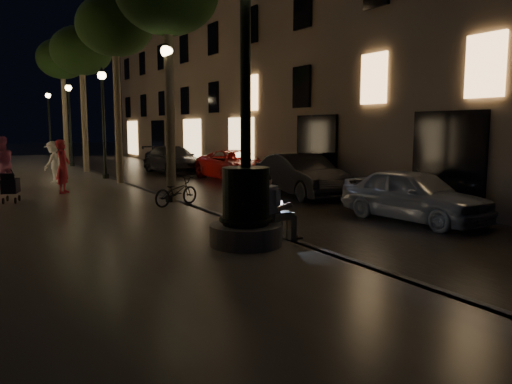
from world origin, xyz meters
TOP-DOWN VIEW (x-y plane):
  - ground at (0.00, 15.00)m, footprint 120.00×120.00m
  - cobble_lane at (3.00, 15.00)m, footprint 6.00×45.00m
  - promenade at (-4.00, 15.00)m, footprint 8.00×45.00m
  - curb_strip at (0.00, 15.00)m, footprint 0.25×45.00m
  - building_right at (10.00, 18.00)m, footprint 8.00×36.00m
  - fountain_lamppost at (-1.00, 2.00)m, footprint 1.40×1.40m
  - seated_man_laptop at (-0.39, 2.00)m, footprint 0.99×0.33m
  - tree_second at (-0.20, 14.00)m, footprint 3.00×3.00m
  - tree_third at (-0.30, 20.00)m, footprint 3.00×3.00m
  - tree_far at (-0.22, 26.00)m, footprint 3.00×3.00m
  - lamp_curb_a at (-0.30, 8.00)m, footprint 0.36×0.36m
  - lamp_curb_b at (-0.30, 16.00)m, footprint 0.36×0.36m
  - lamp_curb_c at (-0.30, 24.00)m, footprint 0.36×0.36m
  - lamp_curb_d at (-0.30, 32.00)m, footprint 0.36×0.36m
  - stroller at (-4.48, 10.24)m, footprint 0.59×0.99m
  - car_front at (4.46, 2.82)m, footprint 1.97×4.20m
  - car_second at (4.67, 8.15)m, footprint 2.05×4.70m
  - car_third at (5.20, 14.10)m, footprint 2.45×5.11m
  - car_rear at (4.00, 19.00)m, footprint 2.24×5.01m
  - pedestrian_red at (-2.74, 11.72)m, footprint 0.69×0.79m
  - pedestrian_pink at (-4.49, 13.77)m, footprint 1.07×0.91m
  - pedestrian_white at (-2.52, 15.39)m, footprint 1.18×1.22m
  - bicycle at (-0.40, 7.23)m, footprint 1.64×1.03m

SIDE VIEW (x-z plane):
  - ground at x=0.00m, z-range 0.00..0.00m
  - cobble_lane at x=3.00m, z-range 0.00..0.02m
  - promenade at x=-4.00m, z-range 0.00..0.20m
  - curb_strip at x=0.00m, z-range 0.00..0.20m
  - bicycle at x=-0.40m, z-range 0.20..1.01m
  - car_front at x=4.46m, z-range 0.00..1.39m
  - stroller at x=-4.48m, z-range 0.20..1.20m
  - car_third at x=5.20m, z-range 0.00..1.40m
  - car_rear at x=4.00m, z-range 0.00..1.43m
  - car_second at x=4.67m, z-range 0.00..1.50m
  - seated_man_laptop at x=-0.39m, z-range 0.24..1.60m
  - pedestrian_white at x=-2.52m, z-range 0.20..1.88m
  - pedestrian_red at x=-2.74m, z-range 0.20..2.03m
  - pedestrian_pink at x=-4.49m, z-range 0.20..2.12m
  - fountain_lamppost at x=-1.00m, z-range -1.39..3.81m
  - lamp_curb_a at x=-0.30m, z-range 0.83..5.64m
  - lamp_curb_b at x=-0.30m, z-range 0.83..5.64m
  - lamp_curb_c at x=-0.30m, z-range 0.83..5.64m
  - lamp_curb_d at x=-0.30m, z-range 0.83..5.64m
  - tree_third at x=-0.30m, z-range 2.54..9.74m
  - tree_second at x=-0.20m, z-range 2.63..10.03m
  - tree_far at x=-0.22m, z-range 2.68..10.18m
  - building_right at x=10.00m, z-range 0.00..15.00m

